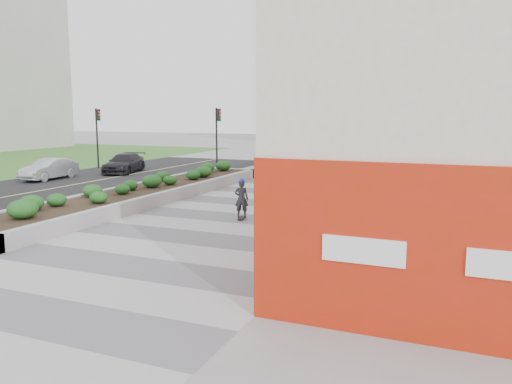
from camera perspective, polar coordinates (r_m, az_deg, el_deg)
ground at (r=14.06m, az=-10.49°, el=-6.86°), size 160.00×160.00×0.00m
walkway at (r=16.56m, az=-4.82°, el=-4.32°), size 8.00×36.00×0.01m
building at (r=20.28m, az=21.53°, el=8.82°), size 6.04×24.08×8.00m
planter at (r=22.68m, az=-12.54°, el=0.13°), size 3.00×18.00×0.90m
street at (r=26.98m, az=-23.88°, el=0.05°), size 10.00×40.00×0.00m
traffic_signal_near at (r=32.35m, az=-4.42°, el=7.03°), size 0.33×0.28×4.20m
traffic_signal_far at (r=37.05m, az=-17.66°, el=6.87°), size 0.33×0.28×4.20m
distant_bldg_north_l at (r=67.75m, az=12.31°, el=13.92°), size 16.00×12.00×20.00m
manhole_cover at (r=16.34m, az=-3.26°, el=-4.49°), size 0.44×0.44×0.01m
skateboarder at (r=18.00m, az=-1.67°, el=-0.75°), size 0.57×0.75×1.52m
car_silver at (r=31.63m, az=-22.56°, el=2.44°), size 1.49×3.79×1.23m
car_dark at (r=33.82m, az=-14.83°, el=3.20°), size 2.82×4.56×1.23m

